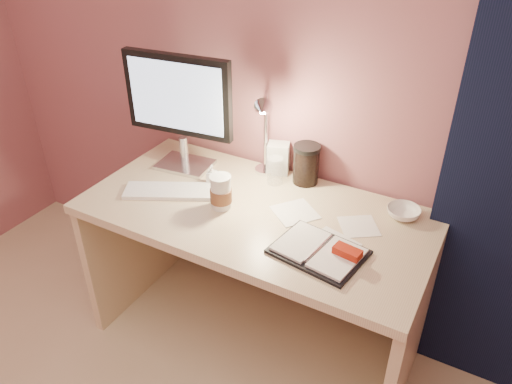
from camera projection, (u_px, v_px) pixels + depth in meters
The scene contains 14 objects.
desk at pixel (264, 244), 2.17m from camera, with size 1.40×0.70×0.73m.
monitor at pixel (179, 102), 2.13m from camera, with size 0.49×0.20×0.52m.
keyboard at pixel (175, 191), 2.10m from camera, with size 0.42×0.12×0.02m, color white.
planner at pixel (321, 251), 1.75m from camera, with size 0.34×0.28×0.05m.
paper_a at pixel (359, 226), 1.90m from camera, with size 0.14×0.14×0.00m, color white.
paper_b at pixel (331, 245), 1.80m from camera, with size 0.16×0.16×0.00m, color white.
paper_c at pixel (295, 212), 1.97m from camera, with size 0.16×0.16×0.00m, color white.
coffee_cup at pixel (221, 193), 1.98m from camera, with size 0.09×0.09×0.14m.
clear_cup at pixel (275, 171), 2.14m from camera, with size 0.07×0.07×0.12m, color white.
bowl at pixel (403, 213), 1.94m from camera, with size 0.13×0.13×0.04m, color white.
lotion_bottle at pixel (212, 175), 2.14m from camera, with size 0.04×0.04×0.09m, color silver.
dark_jar at pixel (306, 166), 2.14m from camera, with size 0.11×0.11×0.16m, color black.
product_box at pixel (278, 158), 2.21m from camera, with size 0.09×0.08×0.14m, color #B5B5B1.
desk_lamp at pixel (247, 126), 2.07m from camera, with size 0.16×0.25×0.41m.
Camera 1 is at (0.80, -0.06, 1.85)m, focal length 35.00 mm.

